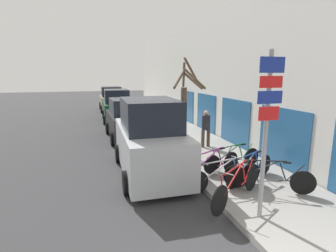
{
  "coord_description": "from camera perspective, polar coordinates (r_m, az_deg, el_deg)",
  "views": [
    {
      "loc": [
        -1.9,
        -2.01,
        3.3
      ],
      "look_at": [
        0.58,
        6.52,
        1.53
      ],
      "focal_mm": 28.0,
      "sensor_mm": 36.0,
      "label": 1
    }
  ],
  "objects": [
    {
      "name": "ground_plane",
      "position": [
        13.75,
        -7.77,
        -2.71
      ],
      "size": [
        80.0,
        80.0,
        0.0
      ],
      "primitive_type": "plane",
      "color": "#333335"
    },
    {
      "name": "sidewalk_curb",
      "position": [
        16.94,
        -0.47,
        0.31
      ],
      "size": [
        3.2,
        32.0,
        0.15
      ],
      "color": "gray",
      "rests_on": "ground"
    },
    {
      "name": "building_facade",
      "position": [
        17.1,
        5.36,
        10.95
      ],
      "size": [
        0.23,
        32.0,
        6.5
      ],
      "color": "silver",
      "rests_on": "ground"
    },
    {
      "name": "signpost",
      "position": [
        5.86,
        20.65,
        0.11
      ],
      "size": [
        0.58,
        0.12,
        3.63
      ],
      "color": "#939399",
      "rests_on": "sidewalk_curb"
    },
    {
      "name": "bicycle_0",
      "position": [
        6.89,
        14.84,
        -12.5
      ],
      "size": [
        2.06,
        1.36,
        0.98
      ],
      "rotation": [
        0.0,
        0.0,
        2.15
      ],
      "color": "black",
      "rests_on": "sidewalk_curb"
    },
    {
      "name": "bicycle_1",
      "position": [
        7.73,
        21.01,
        -10.44
      ],
      "size": [
        2.08,
        1.23,
        0.9
      ],
      "rotation": [
        0.0,
        0.0,
        1.04
      ],
      "color": "black",
      "rests_on": "sidewalk_curb"
    },
    {
      "name": "bicycle_2",
      "position": [
        7.53,
        12.33,
        -10.58
      ],
      "size": [
        2.34,
        0.44,
        0.88
      ],
      "rotation": [
        0.0,
        0.0,
        1.66
      ],
      "color": "black",
      "rests_on": "sidewalk_curb"
    },
    {
      "name": "bicycle_3",
      "position": [
        8.25,
        17.47,
        -8.9
      ],
      "size": [
        2.1,
        0.96,
        0.88
      ],
      "rotation": [
        0.0,
        0.0,
        1.99
      ],
      "color": "black",
      "rests_on": "sidewalk_curb"
    },
    {
      "name": "bicycle_4",
      "position": [
        8.1,
        9.46,
        -8.7
      ],
      "size": [
        2.36,
        1.0,
        0.94
      ],
      "rotation": [
        0.0,
        0.0,
        1.96
      ],
      "color": "black",
      "rests_on": "sidewalk_curb"
    },
    {
      "name": "bicycle_5",
      "position": [
        9.03,
        13.91,
        -6.95
      ],
      "size": [
        2.29,
        0.61,
        0.87
      ],
      "rotation": [
        0.0,
        0.0,
        1.78
      ],
      "color": "black",
      "rests_on": "sidewalk_curb"
    },
    {
      "name": "parked_car_0",
      "position": [
        8.67,
        -4.06,
        -3.19
      ],
      "size": [
        2.11,
        4.57,
        2.52
      ],
      "rotation": [
        0.0,
        0.0,
        -0.01
      ],
      "color": "#B2B7BC",
      "rests_on": "ground"
    },
    {
      "name": "parked_car_1",
      "position": [
        13.71,
        -8.8,
        1.26
      ],
      "size": [
        2.14,
        4.21,
        2.07
      ],
      "rotation": [
        0.0,
        0.0,
        0.03
      ],
      "color": "black",
      "rests_on": "ground"
    },
    {
      "name": "parked_car_2",
      "position": [
        19.09,
        -11.1,
        4.16
      ],
      "size": [
        2.08,
        4.27,
        2.23
      ],
      "rotation": [
        0.0,
        0.0,
        -0.02
      ],
      "color": "#144728",
      "rests_on": "ground"
    },
    {
      "name": "parked_car_3",
      "position": [
        24.42,
        -12.25,
        5.6
      ],
      "size": [
        2.09,
        4.2,
        2.18
      ],
      "rotation": [
        0.0,
        0.0,
        0.01
      ],
      "color": "gray",
      "rests_on": "ground"
    },
    {
      "name": "pedestrian_near",
      "position": [
        11.47,
        8.26,
        -0.01
      ],
      "size": [
        0.42,
        0.36,
        1.61
      ],
      "rotation": [
        0.0,
        0.0,
        3.27
      ],
      "color": "#4C3D2D",
      "rests_on": "sidewalk_curb"
    },
    {
      "name": "street_tree",
      "position": [
        9.88,
        3.72,
        3.32
      ],
      "size": [
        1.48,
        1.94,
        3.76
      ],
      "color": "brown",
      "rests_on": "sidewalk_curb"
    }
  ]
}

